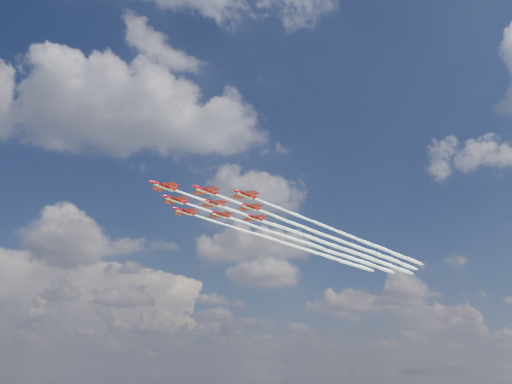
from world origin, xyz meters
TOP-DOWN VIEW (x-y plane):
  - jet_lead at (42.89, 28.93)m, footprint 107.69×96.40m
  - jet_row2_port at (54.72, 30.72)m, footprint 107.69×96.40m
  - jet_row2_starb at (46.00, 40.48)m, footprint 107.69×96.40m
  - jet_row3_port at (66.55, 32.51)m, footprint 107.69×96.40m
  - jet_row3_centre at (57.83, 42.27)m, footprint 107.69×96.40m
  - jet_row3_starb at (49.11, 52.03)m, footprint 107.69×96.40m
  - jet_row4_port at (69.66, 44.06)m, footprint 107.69×96.40m
  - jet_row4_starb at (60.94, 53.82)m, footprint 107.69×96.40m
  - jet_tail at (72.77, 55.61)m, footprint 107.69×96.40m

SIDE VIEW (x-z plane):
  - jet_lead at x=42.89m, z-range 85.14..87.70m
  - jet_row2_port at x=54.72m, z-range 85.14..87.70m
  - jet_row2_starb at x=46.00m, z-range 85.14..87.70m
  - jet_row3_port at x=66.55m, z-range 85.14..87.70m
  - jet_row3_centre at x=57.83m, z-range 85.14..87.70m
  - jet_row3_starb at x=49.11m, z-range 85.14..87.70m
  - jet_row4_port at x=69.66m, z-range 85.14..87.70m
  - jet_row4_starb at x=60.94m, z-range 85.14..87.70m
  - jet_tail at x=72.77m, z-range 85.14..87.70m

